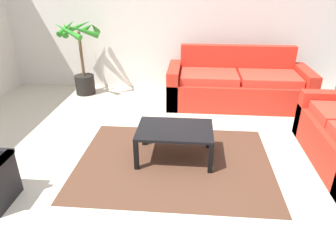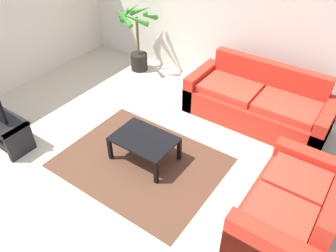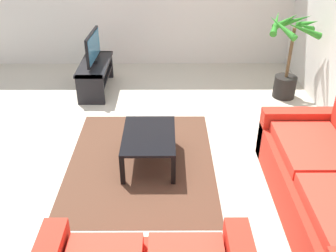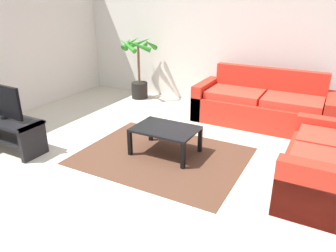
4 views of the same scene
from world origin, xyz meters
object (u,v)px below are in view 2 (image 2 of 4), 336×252
coffee_table (144,141)px  potted_palm (137,41)px  couch_main (257,104)px  couch_loveseat (292,210)px

coffee_table → potted_palm: size_ratio=0.66×
coffee_table → potted_palm: potted_palm is taller
couch_main → coffee_table: size_ratio=2.63×
couch_loveseat → coffee_table: size_ratio=1.79×
couch_main → couch_loveseat: size_ratio=1.47×
potted_palm → couch_main: bearing=-5.4°
couch_main → potted_palm: bearing=174.6°
coffee_table → potted_palm: (-1.75, 2.04, 0.29)m
couch_loveseat → potted_palm: size_ratio=1.18×
coffee_table → couch_loveseat: bearing=1.4°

